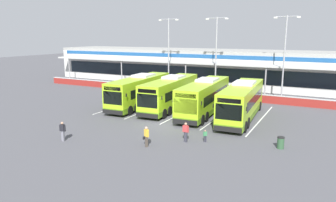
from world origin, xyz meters
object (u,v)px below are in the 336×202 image
object	(u,v)px
coach_bus_leftmost	(140,91)
lamp_post_east	(285,53)
coach_bus_left_centre	(171,94)
lamp_post_centre	(216,51)
pedestrian_child	(205,136)
pedestrian_in_dark_coat	(186,131)
coach_bus_right_centre	(242,102)
litter_bin	(281,143)
lamp_post_west	(169,50)
pedestrian_with_handbag	(146,136)
pedestrian_near_bin	(63,131)
coach_bus_centre	(204,98)

from	to	relation	value
coach_bus_leftmost	lamp_post_east	world-z (taller)	lamp_post_east
coach_bus_left_centre	lamp_post_centre	xyz separation A→B (m)	(1.75, 10.80, 4.50)
pedestrian_child	lamp_post_east	bearing A→B (deg)	81.85
coach_bus_left_centre	pedestrian_in_dark_coat	xyz separation A→B (m)	(6.53, -10.15, -0.91)
coach_bus_left_centre	coach_bus_right_centre	bearing A→B (deg)	-5.64
pedestrian_in_dark_coat	litter_bin	world-z (taller)	pedestrian_in_dark_coat
lamp_post_west	litter_bin	size ratio (longest dim) A/B	11.83
pedestrian_with_handbag	pedestrian_near_bin	distance (m)	7.08
lamp_post_centre	lamp_post_east	size ratio (longest dim) A/B	1.00
coach_bus_centre	pedestrian_with_handbag	distance (m)	12.15
litter_bin	pedestrian_child	bearing A→B (deg)	-167.82
coach_bus_centre	litter_bin	xyz separation A→B (m)	(9.22, -7.76, -1.32)
coach_bus_right_centre	lamp_post_west	world-z (taller)	lamp_post_west
coach_bus_left_centre	litter_bin	size ratio (longest dim) A/B	13.21
coach_bus_centre	coach_bus_right_centre	bearing A→B (deg)	-5.22
pedestrian_near_bin	lamp_post_west	bearing A→B (deg)	97.43
litter_bin	pedestrian_with_handbag	bearing A→B (deg)	-155.08
pedestrian_child	litter_bin	size ratio (longest dim) A/B	1.08
pedestrian_in_dark_coat	lamp_post_east	distance (m)	22.52
pedestrian_child	coach_bus_centre	bearing A→B (deg)	111.45
lamp_post_centre	lamp_post_east	xyz separation A→B (m)	(9.16, 0.46, 0.00)
coach_bus_leftmost	lamp_post_centre	distance (m)	13.38
coach_bus_left_centre	litter_bin	world-z (taller)	coach_bus_left_centre
pedestrian_child	lamp_post_west	xyz separation A→B (m)	(-13.77, 20.19, 5.75)
pedestrian_with_handbag	pedestrian_near_bin	bearing A→B (deg)	-163.53
lamp_post_east	coach_bus_centre	bearing A→B (deg)	-118.98
lamp_post_east	pedestrian_with_handbag	bearing A→B (deg)	-105.58
pedestrian_in_dark_coat	litter_bin	distance (m)	7.38
coach_bus_right_centre	lamp_post_centre	xyz separation A→B (m)	(-6.91, 11.65, 4.50)
pedestrian_with_handbag	pedestrian_child	xyz separation A→B (m)	(3.68, 3.12, -0.32)
pedestrian_with_handbag	pedestrian_near_bin	world-z (taller)	same
coach_bus_right_centre	litter_bin	bearing A→B (deg)	-55.97
pedestrian_child	lamp_post_centre	size ratio (longest dim) A/B	0.09
pedestrian_child	lamp_post_centre	xyz separation A→B (m)	(-6.20, 20.25, 5.75)
coach_bus_left_centre	pedestrian_with_handbag	size ratio (longest dim) A/B	7.59
lamp_post_centre	coach_bus_right_centre	bearing A→B (deg)	-59.33
lamp_post_centre	lamp_post_west	bearing A→B (deg)	-179.59
coach_bus_centre	lamp_post_east	world-z (taller)	lamp_post_east
coach_bus_leftmost	lamp_post_west	world-z (taller)	lamp_post_west
coach_bus_left_centre	pedestrian_with_handbag	world-z (taller)	coach_bus_left_centre
pedestrian_in_dark_coat	coach_bus_left_centre	bearing A→B (deg)	122.76
coach_bus_right_centre	pedestrian_child	world-z (taller)	coach_bus_right_centre
coach_bus_centre	pedestrian_child	distance (m)	9.73
coach_bus_leftmost	coach_bus_left_centre	xyz separation A→B (m)	(3.99, 0.41, 0.00)
pedestrian_child	lamp_post_east	world-z (taller)	lamp_post_east
coach_bus_centre	lamp_post_centre	distance (m)	12.42
coach_bus_left_centre	litter_bin	xyz separation A→B (m)	(13.64, -8.22, -1.32)
coach_bus_leftmost	coach_bus_centre	xyz separation A→B (m)	(8.41, -0.05, 0.00)
pedestrian_in_dark_coat	lamp_post_west	bearing A→B (deg)	120.58
coach_bus_leftmost	pedestrian_with_handbag	xyz separation A→B (m)	(8.26, -12.16, -0.93)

